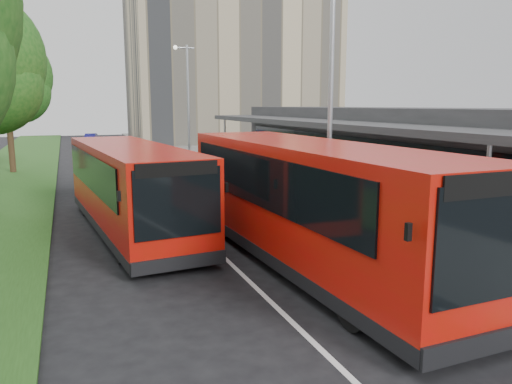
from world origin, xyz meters
TOP-DOWN VIEW (x-y plane):
  - ground at (0.00, 0.00)m, footprint 120.00×120.00m
  - pavement at (6.00, 20.00)m, footprint 5.00×80.00m
  - grass_verge at (-7.00, 20.00)m, footprint 5.00×80.00m
  - lane_centre_line at (0.00, 15.00)m, footprint 0.12×70.00m
  - kerb_dashes at (3.30, 19.00)m, footprint 0.12×56.00m
  - office_block at (14.00, 42.00)m, footprint 22.00×12.00m
  - station_building at (10.86, 8.00)m, footprint 7.70×26.00m
  - tree_far at (-7.01, 21.05)m, footprint 5.29×5.29m
  - lamp_post_near at (4.12, 2.00)m, footprint 1.44×0.28m
  - lamp_post_far at (4.12, 22.00)m, footprint 1.44×0.28m
  - bus_main at (1.92, -1.27)m, footprint 3.36×11.39m
  - bus_second at (-1.99, 4.01)m, footprint 3.57×10.29m
  - litter_bin at (5.53, 10.42)m, footprint 0.55×0.55m
  - bollard at (5.52, 18.17)m, footprint 0.20×0.20m
  - car_near at (1.48, 39.18)m, footprint 1.83×3.31m
  - car_far at (-1.37, 44.61)m, footprint 1.84×3.39m

SIDE VIEW (x-z plane):
  - ground at x=0.00m, z-range 0.00..0.00m
  - kerb_dashes at x=3.30m, z-range 0.00..0.01m
  - lane_centre_line at x=0.00m, z-range 0.00..0.01m
  - grass_verge at x=-7.00m, z-range 0.00..0.10m
  - pavement at x=6.00m, z-range 0.00..0.15m
  - car_far at x=-1.37m, z-range 0.00..1.06m
  - car_near at x=1.48m, z-range 0.00..1.06m
  - litter_bin at x=5.53m, z-range 0.15..1.10m
  - bollard at x=5.52m, z-range 0.15..1.16m
  - bus_second at x=-1.99m, z-range 0.04..2.89m
  - bus_main at x=1.92m, z-range 0.04..3.24m
  - station_building at x=10.86m, z-range 0.04..4.04m
  - lamp_post_near at x=4.12m, z-range 0.72..8.72m
  - lamp_post_far at x=4.12m, z-range 0.72..8.72m
  - tree_far at x=-7.01m, z-range 1.24..9.74m
  - office_block at x=14.00m, z-range 0.00..18.00m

